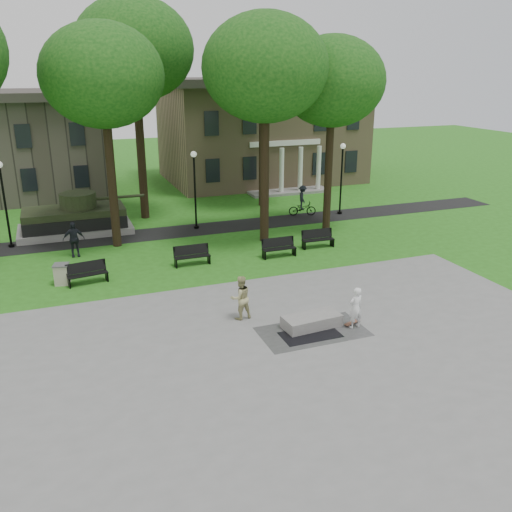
% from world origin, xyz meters
% --- Properties ---
extents(ground, '(120.00, 120.00, 0.00)m').
position_xyz_m(ground, '(0.00, 0.00, 0.00)').
color(ground, '#256016').
rests_on(ground, ground).
extents(plaza, '(22.00, 16.00, 0.02)m').
position_xyz_m(plaza, '(0.00, -5.00, 0.01)').
color(plaza, gray).
rests_on(plaza, ground).
extents(footpath, '(44.00, 2.60, 0.01)m').
position_xyz_m(footpath, '(0.00, 12.00, 0.01)').
color(footpath, black).
rests_on(footpath, ground).
extents(building_right, '(17.00, 12.00, 8.60)m').
position_xyz_m(building_right, '(10.00, 26.00, 4.34)').
color(building_right, '#9E8460').
rests_on(building_right, ground).
extents(tree_1, '(6.20, 6.20, 11.63)m').
position_xyz_m(tree_1, '(-4.50, 10.50, 8.95)').
color(tree_1, black).
rests_on(tree_1, ground).
extents(tree_2, '(6.60, 6.60, 12.16)m').
position_xyz_m(tree_2, '(3.50, 8.50, 9.32)').
color(tree_2, black).
rests_on(tree_2, ground).
extents(tree_3, '(6.00, 6.00, 11.19)m').
position_xyz_m(tree_3, '(8.00, 9.50, 8.60)').
color(tree_3, black).
rests_on(tree_3, ground).
extents(tree_4, '(7.20, 7.20, 13.50)m').
position_xyz_m(tree_4, '(-2.00, 16.00, 10.39)').
color(tree_4, black).
rests_on(tree_4, ground).
extents(tree_5, '(6.40, 6.40, 12.44)m').
position_xyz_m(tree_5, '(6.50, 16.50, 9.67)').
color(tree_5, black).
rests_on(tree_5, ground).
extents(lamp_left, '(0.36, 0.36, 4.73)m').
position_xyz_m(lamp_left, '(-10.00, 12.30, 2.79)').
color(lamp_left, black).
rests_on(lamp_left, ground).
extents(lamp_mid, '(0.36, 0.36, 4.73)m').
position_xyz_m(lamp_mid, '(0.50, 12.30, 2.79)').
color(lamp_mid, black).
rests_on(lamp_mid, ground).
extents(lamp_right, '(0.36, 0.36, 4.73)m').
position_xyz_m(lamp_right, '(10.50, 12.30, 2.79)').
color(lamp_right, black).
rests_on(lamp_right, ground).
extents(tank_monument, '(7.45, 3.40, 2.40)m').
position_xyz_m(tank_monument, '(-6.46, 14.00, 0.86)').
color(tank_monument, gray).
rests_on(tank_monument, ground).
extents(puddle, '(2.20, 1.20, 0.00)m').
position_xyz_m(puddle, '(0.79, -3.00, 0.02)').
color(puddle, black).
rests_on(puddle, plaza).
extents(concrete_block, '(2.27, 1.16, 0.45)m').
position_xyz_m(concrete_block, '(1.14, -2.39, 0.24)').
color(concrete_block, gray).
rests_on(concrete_block, plaza).
extents(skateboard, '(0.80, 0.47, 0.07)m').
position_xyz_m(skateboard, '(2.70, -2.75, 0.06)').
color(skateboard, brown).
rests_on(skateboard, plaza).
extents(skateboarder, '(0.65, 0.48, 1.63)m').
position_xyz_m(skateboarder, '(2.63, -3.04, 0.83)').
color(skateboarder, white).
rests_on(skateboarder, plaza).
extents(friend_watching, '(0.95, 0.79, 1.77)m').
position_xyz_m(friend_watching, '(-1.15, -0.76, 0.90)').
color(friend_watching, tan).
rests_on(friend_watching, plaza).
extents(pedestrian_walker, '(1.10, 0.48, 1.86)m').
position_xyz_m(pedestrian_walker, '(-6.79, 9.41, 0.93)').
color(pedestrian_walker, black).
rests_on(pedestrian_walker, ground).
extents(cyclist, '(1.92, 1.15, 2.03)m').
position_xyz_m(cyclist, '(7.95, 12.83, 0.83)').
color(cyclist, black).
rests_on(cyclist, ground).
extents(park_bench_0, '(1.85, 0.79, 1.00)m').
position_xyz_m(park_bench_0, '(-6.46, 5.27, 0.52)').
color(park_bench_0, black).
rests_on(park_bench_0, ground).
extents(park_bench_1, '(1.80, 0.53, 1.00)m').
position_xyz_m(park_bench_1, '(-1.38, 6.00, 0.52)').
color(park_bench_1, black).
rests_on(park_bench_1, ground).
extents(park_bench_2, '(1.80, 0.53, 1.00)m').
position_xyz_m(park_bench_2, '(3.16, 5.62, 0.52)').
color(park_bench_2, black).
rests_on(park_bench_2, ground).
extents(park_bench_3, '(1.82, 0.59, 1.00)m').
position_xyz_m(park_bench_3, '(5.78, 6.31, 0.52)').
color(park_bench_3, black).
rests_on(park_bench_3, ground).
extents(trash_bin, '(0.80, 0.80, 0.96)m').
position_xyz_m(trash_bin, '(-7.56, 5.56, 0.49)').
color(trash_bin, '#C1B49F').
rests_on(trash_bin, ground).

